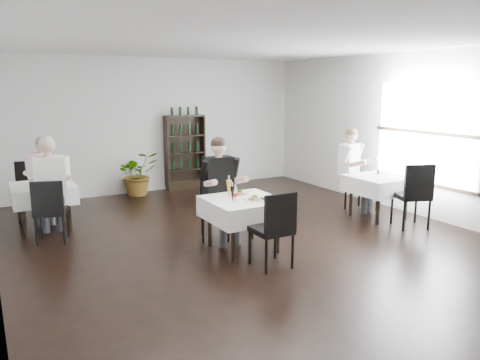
% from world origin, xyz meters
% --- Properties ---
extents(room_shell, '(9.00, 9.00, 9.00)m').
position_xyz_m(room_shell, '(0.00, 0.00, 1.50)').
color(room_shell, black).
rests_on(room_shell, ground).
extents(window_right, '(0.06, 2.30, 1.85)m').
position_xyz_m(window_right, '(3.48, 0.00, 1.50)').
color(window_right, white).
rests_on(window_right, room_shell).
extents(wine_shelf, '(0.90, 0.28, 1.75)m').
position_xyz_m(wine_shelf, '(0.60, 4.31, 0.85)').
color(wine_shelf, black).
rests_on(wine_shelf, ground).
extents(main_table, '(1.03, 1.03, 0.77)m').
position_xyz_m(main_table, '(-0.30, 0.00, 0.62)').
color(main_table, black).
rests_on(main_table, ground).
extents(left_table, '(0.98, 0.98, 0.77)m').
position_xyz_m(left_table, '(-2.70, 2.50, 0.62)').
color(left_table, black).
rests_on(left_table, ground).
extents(right_table, '(0.98, 0.98, 0.77)m').
position_xyz_m(right_table, '(2.70, 0.30, 0.62)').
color(right_table, black).
rests_on(right_table, ground).
extents(potted_tree, '(0.92, 0.81, 0.97)m').
position_xyz_m(potted_tree, '(-0.57, 4.20, 0.49)').
color(potted_tree, '#26531C').
rests_on(potted_tree, ground).
extents(main_chair_far, '(0.59, 0.59, 0.98)m').
position_xyz_m(main_chair_far, '(-0.40, 0.73, 0.56)').
color(main_chair_far, black).
rests_on(main_chair_far, ground).
extents(main_chair_near, '(0.47, 0.48, 1.04)m').
position_xyz_m(main_chair_near, '(-0.30, -0.83, 0.59)').
color(main_chair_near, black).
rests_on(main_chair_near, ground).
extents(left_chair_far, '(0.52, 0.52, 1.04)m').
position_xyz_m(left_chair_far, '(-2.82, 3.33, 0.59)').
color(left_chair_far, black).
rests_on(left_chair_far, ground).
extents(left_chair_near, '(0.57, 0.57, 0.99)m').
position_xyz_m(left_chair_near, '(-2.71, 1.66, 0.57)').
color(left_chair_near, black).
rests_on(left_chair_near, ground).
extents(right_chair_far, '(0.59, 0.59, 1.11)m').
position_xyz_m(right_chair_far, '(2.81, 0.93, 0.63)').
color(right_chair_far, black).
rests_on(right_chair_far, ground).
extents(right_chair_near, '(0.66, 0.66, 1.12)m').
position_xyz_m(right_chair_near, '(2.71, -0.48, 0.64)').
color(right_chair_near, black).
rests_on(right_chair_near, ground).
extents(diner_main, '(0.62, 0.62, 1.62)m').
position_xyz_m(diner_main, '(-0.39, 0.54, 0.94)').
color(diner_main, '#3C3C43').
rests_on(diner_main, ground).
extents(diner_left_far, '(0.62, 0.65, 1.50)m').
position_xyz_m(diner_left_far, '(-2.62, 3.01, 0.87)').
color(diner_left_far, '#3C3C43').
rests_on(diner_left_far, ground).
extents(diner_left_near, '(0.64, 0.65, 1.62)m').
position_xyz_m(diner_left_near, '(-2.64, 1.98, 0.94)').
color(diner_left_near, '#3C3C43').
rests_on(diner_left_near, ground).
extents(diner_right_far, '(0.69, 0.74, 1.60)m').
position_xyz_m(diner_right_far, '(2.67, 0.94, 0.93)').
color(diner_right_far, '#3C3C43').
rests_on(diner_right_far, ground).
extents(plate_far, '(0.26, 0.26, 0.08)m').
position_xyz_m(plate_far, '(-0.25, 0.23, 0.79)').
color(plate_far, white).
rests_on(plate_far, main_table).
extents(plate_near, '(0.29, 0.29, 0.07)m').
position_xyz_m(plate_near, '(-0.22, -0.17, 0.79)').
color(plate_near, white).
rests_on(plate_near, main_table).
extents(pilsner_dark, '(0.07, 0.07, 0.28)m').
position_xyz_m(pilsner_dark, '(-0.53, -0.10, 0.89)').
color(pilsner_dark, black).
rests_on(pilsner_dark, main_table).
extents(pilsner_lager, '(0.08, 0.08, 0.34)m').
position_xyz_m(pilsner_lager, '(-0.49, 0.08, 0.91)').
color(pilsner_lager, gold).
rests_on(pilsner_lager, main_table).
extents(coke_bottle, '(0.06, 0.06, 0.22)m').
position_xyz_m(coke_bottle, '(-0.44, -0.02, 0.86)').
color(coke_bottle, silver).
rests_on(coke_bottle, main_table).
extents(napkin_cutlery, '(0.23, 0.21, 0.02)m').
position_xyz_m(napkin_cutlery, '(-0.09, -0.17, 0.78)').
color(napkin_cutlery, black).
rests_on(napkin_cutlery, main_table).
extents(pepper_mill, '(0.04, 0.04, 0.10)m').
position_xyz_m(pepper_mill, '(2.80, 0.44, 0.82)').
color(pepper_mill, black).
rests_on(pepper_mill, right_table).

